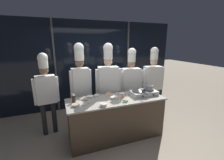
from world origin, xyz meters
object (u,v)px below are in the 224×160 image
object	(u,v)px
chef_sous	(80,79)
chef_line	(108,80)
serving_spoon_slotted	(88,103)
chef_head	(46,89)
portable_stove	(144,93)
prep_bowl_scallions	(125,100)
squeeze_bottle_soy	(74,98)
serving_spoon_solid	(85,100)
squeeze_bottle_oil	(73,97)
chef_pastry	(131,81)
prep_bowl_chili_flakes	(123,98)
chef_apprentice	(153,78)
prep_bowl_garlic	(90,96)
prep_bowl_shrimp	(104,105)
prep_bowl_carrots	(109,94)
prep_bowl_onion	(114,97)
prep_bowl_chicken	(97,95)
prep_bowl_mushrooms	(76,105)
stock_pot	(149,87)
frying_pan	(139,90)
prep_bowl_bean_sprouts	(122,94)

from	to	relation	value
chef_sous	chef_line	world-z (taller)	chef_sous
serving_spoon_slotted	chef_head	distance (m)	1.05
portable_stove	prep_bowl_scallions	size ratio (longest dim) A/B	5.86
squeeze_bottle_soy	serving_spoon_solid	size ratio (longest dim) A/B	0.96
squeeze_bottle_oil	chef_pastry	size ratio (longest dim) A/B	0.09
portable_stove	prep_bowl_chili_flakes	xyz separation A→B (m)	(-0.55, -0.06, -0.03)
chef_head	chef_sous	bearing A→B (deg)	172.57
chef_apprentice	chef_line	bearing A→B (deg)	3.86
portable_stove	prep_bowl_garlic	world-z (taller)	portable_stove
prep_bowl_shrimp	serving_spoon_slotted	world-z (taller)	prep_bowl_shrimp
portable_stove	chef_apprentice	xyz separation A→B (m)	(0.64, 0.57, 0.15)
prep_bowl_carrots	prep_bowl_onion	xyz separation A→B (m)	(0.04, -0.20, -0.01)
prep_bowl_chicken	prep_bowl_onion	xyz separation A→B (m)	(0.31, -0.25, 0.00)
squeeze_bottle_soy	serving_spoon_slotted	xyz separation A→B (m)	(0.25, -0.15, -0.08)
prep_bowl_shrimp	prep_bowl_onion	xyz separation A→B (m)	(0.32, 0.29, -0.01)
chef_sous	prep_bowl_mushrooms	bearing A→B (deg)	66.95
squeeze_bottle_soy	chef_line	world-z (taller)	chef_line
prep_bowl_shrimp	prep_bowl_onion	bearing A→B (deg)	42.24
prep_bowl_garlic	chef_head	distance (m)	0.97
serving_spoon_slotted	chef_head	bearing A→B (deg)	138.60
prep_bowl_onion	chef_head	distance (m)	1.48
portable_stove	prep_bowl_chicken	world-z (taller)	portable_stove
prep_bowl_scallions	chef_head	xyz separation A→B (m)	(-1.50, 0.85, 0.16)
serving_spoon_solid	chef_pastry	world-z (taller)	chef_pastry
prep_bowl_carrots	chef_line	world-z (taller)	chef_line
portable_stove	squeeze_bottle_soy	size ratio (longest dim) A/B	3.09
prep_bowl_onion	serving_spoon_slotted	world-z (taller)	prep_bowl_onion
prep_bowl_onion	chef_line	world-z (taller)	chef_line
squeeze_bottle_oil	portable_stove	bearing A→B (deg)	-8.86
portable_stove	chef_apprentice	bearing A→B (deg)	42.02
prep_bowl_onion	stock_pot	bearing A→B (deg)	-1.38
squeeze_bottle_oil	chef_sous	distance (m)	0.52
prep_bowl_onion	prep_bowl_mushrooms	distance (m)	0.82
squeeze_bottle_soy	chef_line	distance (m)	1.02
prep_bowl_chili_flakes	chef_sous	xyz separation A→B (m)	(-0.76, 0.70, 0.30)
chef_head	chef_apprentice	distance (m)	2.70
prep_bowl_scallions	serving_spoon_solid	bearing A→B (deg)	154.28
chef_head	prep_bowl_shrimp	bearing A→B (deg)	130.51
prep_bowl_onion	serving_spoon_solid	bearing A→B (deg)	168.52
prep_bowl_chili_flakes	chef_head	distance (m)	1.67
squeeze_bottle_oil	chef_apprentice	bearing A→B (deg)	8.71
prep_bowl_garlic	frying_pan	bearing A→B (deg)	-14.62
prep_bowl_chicken	chef_line	distance (m)	0.53
frying_pan	serving_spoon_slotted	bearing A→B (deg)	-177.43
serving_spoon_solid	prep_bowl_bean_sprouts	bearing A→B (deg)	2.12
squeeze_bottle_oil	prep_bowl_bean_sprouts	world-z (taller)	squeeze_bottle_oil
prep_bowl_chicken	prep_bowl_mushrooms	bearing A→B (deg)	-143.81
prep_bowl_carrots	chef_sous	bearing A→B (deg)	143.12
prep_bowl_scallions	serving_spoon_slotted	distance (m)	0.74
squeeze_bottle_soy	prep_bowl_scallions	xyz separation A→B (m)	(0.98, -0.32, -0.06)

